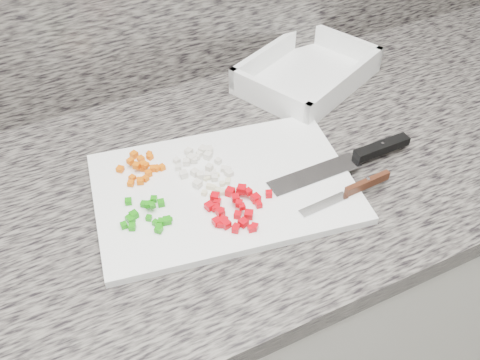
{
  "coord_description": "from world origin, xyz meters",
  "views": [
    {
      "loc": [
        -0.17,
        0.81,
        1.54
      ],
      "look_at": [
        0.11,
        1.38,
        0.93
      ],
      "focal_mm": 40.0,
      "sensor_mm": 36.0,
      "label": 1
    }
  ],
  "objects": [
    {
      "name": "tray",
      "position": [
        0.39,
        1.62,
        0.92
      ],
      "size": [
        0.33,
        0.29,
        0.06
      ],
      "rotation": [
        0.0,
        0.0,
        0.42
      ],
      "color": "white",
      "rests_on": "countertop"
    },
    {
      "name": "garlic_pile",
      "position": [
        0.08,
        1.39,
        0.92
      ],
      "size": [
        0.06,
        0.06,
        0.01
      ],
      "color": "beige",
      "rests_on": "cutting_board"
    },
    {
      "name": "paring_knife",
      "position": [
        0.28,
        1.29,
        0.92
      ],
      "size": [
        0.18,
        0.02,
        0.02
      ],
      "rotation": [
        0.0,
        0.0,
        0.06
      ],
      "color": "silver",
      "rests_on": "cutting_board"
    },
    {
      "name": "cabinet",
      "position": [
        0.0,
        1.44,
        0.43
      ],
      "size": [
        3.92,
        0.62,
        0.86
      ],
      "primitive_type": "cube",
      "color": "silver",
      "rests_on": "ground"
    },
    {
      "name": "carrot_pile",
      "position": [
        -0.02,
        1.49,
        0.92
      ],
      "size": [
        0.08,
        0.08,
        0.02
      ],
      "color": "#DF5E04",
      "rests_on": "cutting_board"
    },
    {
      "name": "cutting_board",
      "position": [
        0.09,
        1.4,
        0.91
      ],
      "size": [
        0.47,
        0.35,
        0.01
      ],
      "primitive_type": "cube",
      "rotation": [
        0.0,
        0.0,
        -0.17
      ],
      "color": "white",
      "rests_on": "countertop"
    },
    {
      "name": "chef_knife",
      "position": [
        0.33,
        1.35,
        0.92
      ],
      "size": [
        0.28,
        0.04,
        0.02
      ],
      "rotation": [
        0.0,
        0.0,
        0.01
      ],
      "color": "silver",
      "rests_on": "cutting_board"
    },
    {
      "name": "red_pepper_pile",
      "position": [
        0.08,
        1.34,
        0.92
      ],
      "size": [
        0.11,
        0.1,
        0.02
      ],
      "color": "#C7020E",
      "rests_on": "cutting_board"
    },
    {
      "name": "countertop",
      "position": [
        0.0,
        1.44,
        0.88
      ],
      "size": [
        3.96,
        0.64,
        0.04
      ],
      "primitive_type": "cube",
      "color": "#656159",
      "rests_on": "cabinet"
    },
    {
      "name": "green_pepper_pile",
      "position": [
        -0.05,
        1.38,
        0.92
      ],
      "size": [
        0.08,
        0.09,
        0.02
      ],
      "color": "#178A0C",
      "rests_on": "cutting_board"
    },
    {
      "name": "onion_pile",
      "position": [
        0.08,
        1.46,
        0.92
      ],
      "size": [
        0.09,
        0.1,
        0.02
      ],
      "color": "silver",
      "rests_on": "cutting_board"
    }
  ]
}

